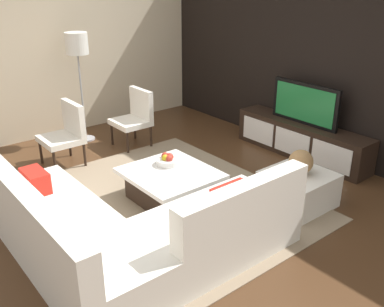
# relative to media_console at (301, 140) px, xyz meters

# --- Properties ---
(ground_plane) EXTENTS (14.00, 14.00, 0.00)m
(ground_plane) POSITION_rel_media_console_xyz_m (0.00, -2.40, -0.25)
(ground_plane) COLOR #4C301C
(feature_wall_back) EXTENTS (6.40, 0.12, 2.80)m
(feature_wall_back) POSITION_rel_media_console_xyz_m (0.00, 0.30, 1.15)
(feature_wall_back) COLOR black
(feature_wall_back) RESTS_ON ground
(side_wall_left) EXTENTS (0.12, 5.20, 2.80)m
(side_wall_left) POSITION_rel_media_console_xyz_m (-3.20, -2.20, 1.15)
(side_wall_left) COLOR beige
(side_wall_left) RESTS_ON ground
(area_rug) EXTENTS (3.24, 2.78, 0.01)m
(area_rug) POSITION_rel_media_console_xyz_m (-0.10, -2.40, -0.24)
(area_rug) COLOR gray
(area_rug) RESTS_ON ground
(media_console) EXTENTS (2.13, 0.43, 0.50)m
(media_console) POSITION_rel_media_console_xyz_m (0.00, 0.00, 0.00)
(media_console) COLOR black
(media_console) RESTS_ON ground
(television) EXTENTS (1.09, 0.06, 0.59)m
(television) POSITION_rel_media_console_xyz_m (0.00, 0.00, 0.54)
(television) COLOR black
(television) RESTS_ON media_console
(sectional_couch) EXTENTS (2.39, 2.34, 0.84)m
(sectional_couch) POSITION_rel_media_console_xyz_m (0.51, -3.28, 0.04)
(sectional_couch) COLOR white
(sectional_couch) RESTS_ON ground
(coffee_table) EXTENTS (1.02, 0.94, 0.38)m
(coffee_table) POSITION_rel_media_console_xyz_m (-0.10, -2.30, -0.05)
(coffee_table) COLOR black
(coffee_table) RESTS_ON ground
(accent_chair_near) EXTENTS (0.56, 0.51, 0.87)m
(accent_chair_near) POSITION_rel_media_console_xyz_m (-1.88, -2.75, 0.24)
(accent_chair_near) COLOR black
(accent_chair_near) RESTS_ON ground
(floor_lamp) EXTENTS (0.34, 0.34, 1.69)m
(floor_lamp) POSITION_rel_media_console_xyz_m (-2.60, -2.15, 1.18)
(floor_lamp) COLOR #A5A5AA
(floor_lamp) RESTS_ON ground
(ottoman) EXTENTS (0.70, 0.70, 0.40)m
(ottoman) POSITION_rel_media_console_xyz_m (0.90, -1.20, -0.05)
(ottoman) COLOR white
(ottoman) RESTS_ON ground
(fruit_bowl) EXTENTS (0.28, 0.28, 0.13)m
(fruit_bowl) POSITION_rel_media_console_xyz_m (-0.28, -2.20, 0.18)
(fruit_bowl) COLOR silver
(fruit_bowl) RESTS_ON coffee_table
(accent_chair_far) EXTENTS (0.54, 0.50, 0.87)m
(accent_chair_far) POSITION_rel_media_console_xyz_m (-1.90, -1.63, 0.24)
(accent_chair_far) COLOR black
(accent_chair_far) RESTS_ON ground
(decorative_ball) EXTENTS (0.28, 0.28, 0.28)m
(decorative_ball) POSITION_rel_media_console_xyz_m (0.90, -1.20, 0.29)
(decorative_ball) COLOR #997247
(decorative_ball) RESTS_ON ottoman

